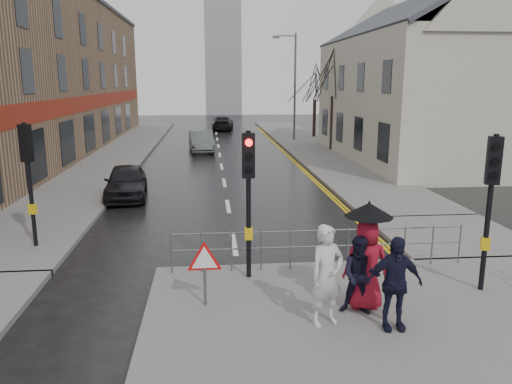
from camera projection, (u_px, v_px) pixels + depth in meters
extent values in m
plane|color=black|center=(241.00, 286.00, 11.44)|extent=(120.00, 120.00, 0.00)
cube|color=#605E5B|center=(434.00, 359.00, 8.30)|extent=(10.00, 9.00, 0.14)
cube|color=#605E5B|center=(121.00, 151.00, 33.19)|extent=(4.00, 44.00, 0.14)
cube|color=#605E5B|center=(308.00, 145.00, 36.32)|extent=(4.00, 40.00, 0.14)
cube|color=#605E5B|center=(451.00, 236.00, 14.94)|extent=(4.00, 4.20, 0.14)
cube|color=#907053|center=(23.00, 75.00, 30.64)|extent=(8.00, 42.00, 10.00)
cube|color=beige|center=(424.00, 100.00, 29.28)|extent=(9.00, 16.00, 7.00)
cube|color=#907053|center=(423.00, 8.00, 32.04)|extent=(0.70, 0.90, 1.80)
cube|color=gray|center=(223.00, 49.00, 69.88)|extent=(5.00, 5.00, 18.00)
cylinder|color=black|center=(249.00, 206.00, 11.26)|extent=(0.11, 0.11, 3.40)
cube|color=black|center=(248.00, 155.00, 11.01)|extent=(0.28, 0.22, 1.00)
cylinder|color=#FF0C07|center=(249.00, 143.00, 10.81)|extent=(0.16, 0.04, 0.16)
cylinder|color=black|center=(249.00, 156.00, 10.87)|extent=(0.16, 0.04, 0.16)
cylinder|color=black|center=(249.00, 170.00, 10.94)|extent=(0.16, 0.04, 0.16)
cube|color=gold|center=(249.00, 233.00, 11.40)|extent=(0.18, 0.14, 0.28)
cylinder|color=black|center=(488.00, 214.00, 10.55)|extent=(0.11, 0.11, 3.40)
cube|color=black|center=(494.00, 161.00, 10.30)|extent=(0.34, 0.30, 1.00)
cylinder|color=black|center=(497.00, 147.00, 10.10)|extent=(0.16, 0.09, 0.16)
cylinder|color=black|center=(495.00, 162.00, 10.17)|extent=(0.16, 0.09, 0.16)
cylinder|color=black|center=(494.00, 176.00, 10.23)|extent=(0.16, 0.09, 0.16)
cube|color=gold|center=(485.00, 243.00, 10.69)|extent=(0.22, 0.19, 0.28)
cylinder|color=black|center=(30.00, 186.00, 13.46)|extent=(0.11, 0.11, 3.40)
cube|color=black|center=(26.00, 143.00, 13.21)|extent=(0.34, 0.30, 1.00)
cylinder|color=black|center=(28.00, 131.00, 13.27)|extent=(0.16, 0.09, 0.16)
cylinder|color=black|center=(29.00, 142.00, 13.34)|extent=(0.16, 0.09, 0.16)
cylinder|color=black|center=(31.00, 154.00, 13.40)|extent=(0.16, 0.09, 0.16)
cube|color=gold|center=(32.00, 209.00, 13.60)|extent=(0.22, 0.19, 0.28)
cylinder|color=#595B5E|center=(171.00, 253.00, 11.74)|extent=(0.04, 0.04, 1.00)
cylinder|color=#595B5E|center=(460.00, 244.00, 12.39)|extent=(0.04, 0.04, 1.00)
cylinder|color=#595B5E|center=(320.00, 230.00, 11.97)|extent=(7.10, 0.04, 0.04)
cylinder|color=#595B5E|center=(319.00, 246.00, 12.06)|extent=(7.10, 0.04, 0.04)
cylinder|color=#595B5E|center=(205.00, 285.00, 10.08)|extent=(0.06, 0.06, 0.85)
cylinder|color=red|center=(204.00, 260.00, 9.97)|extent=(0.80, 0.03, 0.80)
cylinder|color=white|center=(204.00, 261.00, 9.95)|extent=(0.60, 0.03, 0.60)
cylinder|color=#595B5E|center=(295.00, 87.00, 38.31)|extent=(0.16, 0.16, 8.00)
cylinder|color=#595B5E|center=(287.00, 36.00, 37.42)|extent=(1.40, 0.10, 0.10)
cube|color=#595B5E|center=(276.00, 37.00, 37.37)|extent=(0.50, 0.25, 0.18)
cylinder|color=#2F201A|center=(332.00, 123.00, 33.10)|extent=(0.26, 0.26, 3.50)
cylinder|color=#2F201A|center=(314.00, 118.00, 40.98)|extent=(0.26, 0.26, 3.00)
imported|color=beige|center=(327.00, 275.00, 9.18)|extent=(0.82, 0.70, 1.92)
imported|color=black|center=(360.00, 276.00, 9.63)|extent=(0.91, 0.80, 1.56)
imported|color=maroon|center=(366.00, 264.00, 9.85)|extent=(0.95, 0.66, 1.83)
cylinder|color=black|center=(367.00, 260.00, 9.83)|extent=(0.02, 0.02, 2.03)
cone|color=black|center=(369.00, 210.00, 9.61)|extent=(0.96, 0.96, 0.28)
imported|color=black|center=(394.00, 283.00, 9.02)|extent=(1.05, 0.46, 1.76)
imported|color=black|center=(126.00, 182.00, 19.93)|extent=(1.91, 4.03, 1.33)
imported|color=#4E5254|center=(201.00, 142.00, 33.08)|extent=(1.84, 4.28, 1.37)
imported|color=black|center=(223.00, 123.00, 47.84)|extent=(2.26, 4.74, 1.33)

